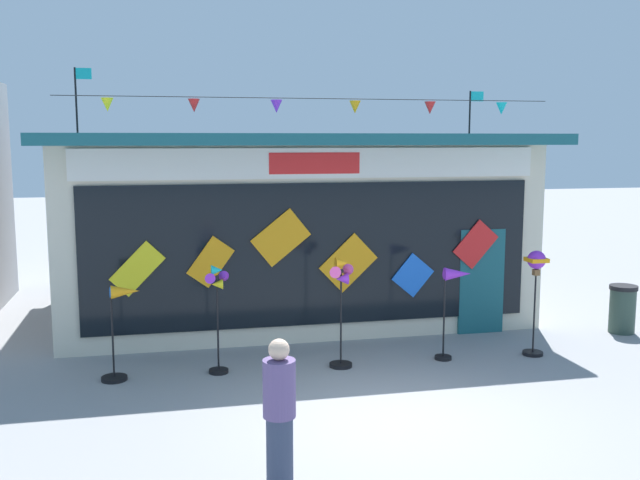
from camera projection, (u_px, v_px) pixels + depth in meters
name	position (u px, v px, depth m)	size (l,w,h in m)	color
ground_plane	(392.00, 419.00, 9.58)	(80.00, 80.00, 0.00)	gray
kite_shop_building	(286.00, 221.00, 15.76)	(9.43, 6.69, 5.11)	beige
wind_spinner_far_left	(121.00, 322.00, 11.03)	(0.63, 0.40, 1.49)	black
wind_spinner_left	(217.00, 301.00, 11.29)	(0.39, 0.31, 1.75)	black
wind_spinner_center_left	(341.00, 294.00, 11.60)	(0.44, 0.37, 1.82)	black
wind_spinner_center_right	(454.00, 290.00, 12.06)	(0.60, 0.28, 1.57)	black
wind_spinner_right	(536.00, 276.00, 12.25)	(0.35, 0.35, 1.82)	black
person_near_camera	(279.00, 417.00, 7.42)	(0.34, 0.34, 1.68)	#333D56
trash_bin	(622.00, 309.00, 13.81)	(0.52, 0.52, 0.92)	#2D4238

